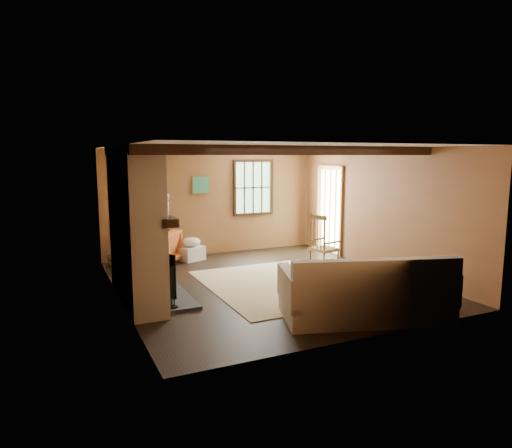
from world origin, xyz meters
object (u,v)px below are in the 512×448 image
fireplace (137,231)px  armchair (158,247)px  laundry_basket (191,253)px  rocking_chair (323,247)px  sofa (367,295)px

fireplace → armchair: 2.45m
laundry_basket → armchair: (-0.74, -0.08, 0.21)m
rocking_chair → laundry_basket: rocking_chair is taller
rocking_chair → sofa: 2.66m
fireplace → sofa: 3.58m
rocking_chair → sofa: size_ratio=0.45×
rocking_chair → armchair: (-2.81, 1.90, -0.12)m
fireplace → armchair: (0.80, 2.20, -0.74)m
sofa → armchair: (-1.91, 4.40, 0.03)m
fireplace → sofa: size_ratio=0.96×
laundry_basket → sofa: bearing=-75.4°
fireplace → rocking_chair: fireplace is taller
fireplace → armchair: size_ratio=3.02×
armchair → laundry_basket: bearing=132.2°
laundry_basket → armchair: armchair is taller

